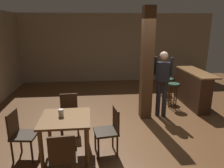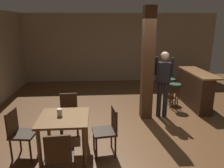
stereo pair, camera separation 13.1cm
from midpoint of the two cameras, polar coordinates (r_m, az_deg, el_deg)
The scene contains 14 objects.
ground_plane at distance 5.35m, azimuth 8.09°, elevation -11.13°, with size 10.80×10.80×0.00m, color brown.
wall_back at distance 9.28m, azimuth 2.59°, elevation 9.39°, with size 8.00×0.10×2.80m, color gray.
pillar at distance 5.51m, azimuth 9.94°, elevation 4.96°, with size 0.28×0.28×2.80m, color #4C301C.
dining_table at distance 4.11m, azimuth -11.49°, elevation -10.15°, with size 0.89×0.89×0.76m.
chair_east at distance 4.13m, azimuth -0.07°, elevation -11.53°, with size 0.47×0.47×0.89m.
chair_south at distance 3.45m, azimuth -12.48°, elevation -17.86°, with size 0.45×0.45×0.89m.
chair_west at distance 4.35m, azimuth -22.27°, elevation -11.34°, with size 0.47×0.47×0.89m.
chair_north at distance 4.92m, azimuth -10.44°, elevation -7.20°, with size 0.45×0.45×0.89m.
napkin_cup at distance 4.08m, azimuth -12.63°, elevation -7.25°, with size 0.09×0.09×0.14m, color silver.
standing_person at distance 5.72m, azimuth 13.92°, elevation 1.04°, with size 0.46×0.33×1.72m.
bar_counter at distance 6.94m, azimuth 21.04°, elevation -1.10°, with size 0.56×1.73×1.03m.
bar_stool_near at distance 6.53m, azimuth 16.65°, elevation -1.55°, with size 0.33×0.33×0.73m.
bar_stool_mid at distance 7.04m, azimuth 15.28°, elevation -0.15°, with size 0.34×0.34×0.74m.
bar_stool_far at distance 7.91m, azimuth 13.67°, elevation 1.92°, with size 0.36×0.36×0.78m.
Camera 2 is at (-1.01, -4.67, 2.39)m, focal length 35.00 mm.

